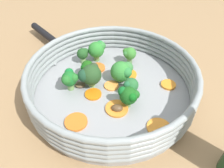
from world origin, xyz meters
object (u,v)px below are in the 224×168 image
(carrot_slice_1, at_px, (97,68))
(broccoli_floret_1, at_px, (97,49))
(broccoli_floret_5, at_px, (129,54))
(broccoli_floret_0, at_px, (87,68))
(broccoli_floret_3, at_px, (129,95))
(mushroom_piece_0, at_px, (80,85))
(broccoli_floret_2, at_px, (83,54))
(mushroom_piece_2, at_px, (115,108))
(skillet, at_px, (112,91))
(carrot_slice_3, at_px, (114,109))
(carrot_slice_0, at_px, (159,128))
(carrot_slice_4, at_px, (168,85))
(broccoli_floret_7, at_px, (90,75))
(broccoli_floret_8, at_px, (131,86))
(broccoli_floret_4, at_px, (122,71))
(mushroom_piece_1, at_px, (93,70))
(carrot_slice_6, at_px, (128,74))
(carrot_slice_7, at_px, (93,94))
(broccoli_floret_6, at_px, (70,78))
(carrot_slice_5, at_px, (76,122))
(carrot_slice_2, at_px, (111,86))

(carrot_slice_1, height_order, broccoli_floret_1, broccoli_floret_1)
(broccoli_floret_5, bearing_deg, broccoli_floret_0, -160.76)
(broccoli_floret_3, height_order, mushroom_piece_0, broccoli_floret_3)
(broccoli_floret_0, height_order, broccoli_floret_2, broccoli_floret_0)
(mushroom_piece_2, bearing_deg, broccoli_floret_0, 111.64)
(carrot_slice_1, bearing_deg, skillet, -73.00)
(carrot_slice_3, bearing_deg, skillet, 85.40)
(carrot_slice_0, relative_size, mushroom_piece_2, 1.99)
(skillet, bearing_deg, broccoli_floret_3, -65.90)
(mushroom_piece_0, bearing_deg, carrot_slice_4, -8.65)
(broccoli_floret_7, bearing_deg, broccoli_floret_8, -25.27)
(carrot_slice_1, distance_m, broccoli_floret_4, 0.08)
(mushroom_piece_0, distance_m, mushroom_piece_1, 0.06)
(broccoli_floret_2, bearing_deg, mushroom_piece_2, -73.69)
(carrot_slice_3, distance_m, carrot_slice_6, 0.12)
(broccoli_floret_3, distance_m, broccoli_floret_8, 0.04)
(broccoli_floret_4, bearing_deg, broccoli_floret_5, 64.93)
(skillet, height_order, mushroom_piece_2, mushroom_piece_2)
(carrot_slice_1, relative_size, broccoli_floret_3, 0.80)
(carrot_slice_3, distance_m, broccoli_floret_7, 0.10)
(carrot_slice_1, distance_m, mushroom_piece_2, 0.15)
(carrot_slice_4, bearing_deg, broccoli_floret_8, -172.90)
(carrot_slice_7, height_order, broccoli_floret_2, broccoli_floret_2)
(broccoli_floret_6, bearing_deg, broccoli_floret_3, -31.43)
(carrot_slice_4, distance_m, mushroom_piece_0, 0.20)
(carrot_slice_5, xyz_separation_m, carrot_slice_6, (0.13, 0.13, -0.00))
(broccoli_floret_7, height_order, mushroom_piece_0, broccoli_floret_7)
(broccoli_floret_1, bearing_deg, broccoli_floret_5, -19.69)
(carrot_slice_1, xyz_separation_m, broccoli_floret_2, (-0.03, 0.03, 0.02))
(broccoli_floret_1, bearing_deg, broccoli_floret_0, -115.16)
(carrot_slice_2, bearing_deg, carrot_slice_3, -92.54)
(carrot_slice_5, height_order, broccoli_floret_4, broccoli_floret_4)
(carrot_slice_2, bearing_deg, carrot_slice_7, -153.71)
(broccoli_floret_2, xyz_separation_m, broccoli_floret_7, (0.01, -0.10, 0.01))
(broccoli_floret_5, bearing_deg, mushroom_piece_1, -167.18)
(carrot_slice_0, bearing_deg, broccoli_floret_1, 110.53)
(carrot_slice_5, distance_m, broccoli_floret_6, 0.10)
(carrot_slice_7, relative_size, broccoli_floret_2, 0.90)
(carrot_slice_7, bearing_deg, broccoli_floret_4, 27.46)
(mushroom_piece_1, bearing_deg, carrot_slice_7, -95.96)
(mushroom_piece_2, bearing_deg, carrot_slice_0, -37.24)
(carrot_slice_6, distance_m, broccoli_floret_1, 0.11)
(broccoli_floret_3, relative_size, broccoli_floret_4, 0.89)
(broccoli_floret_0, relative_size, broccoli_floret_2, 1.06)
(carrot_slice_0, height_order, broccoli_floret_0, broccoli_floret_0)
(broccoli_floret_8, bearing_deg, broccoli_floret_2, 124.73)
(carrot_slice_5, relative_size, broccoli_floret_5, 0.98)
(skillet, relative_size, mushroom_piece_2, 15.23)
(skillet, xyz_separation_m, mushroom_piece_0, (-0.07, 0.02, 0.01))
(broccoli_floret_0, distance_m, broccoli_floret_4, 0.08)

